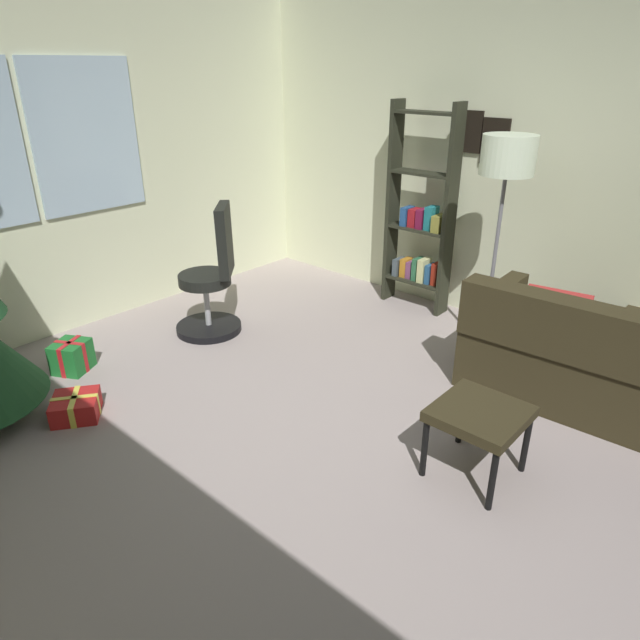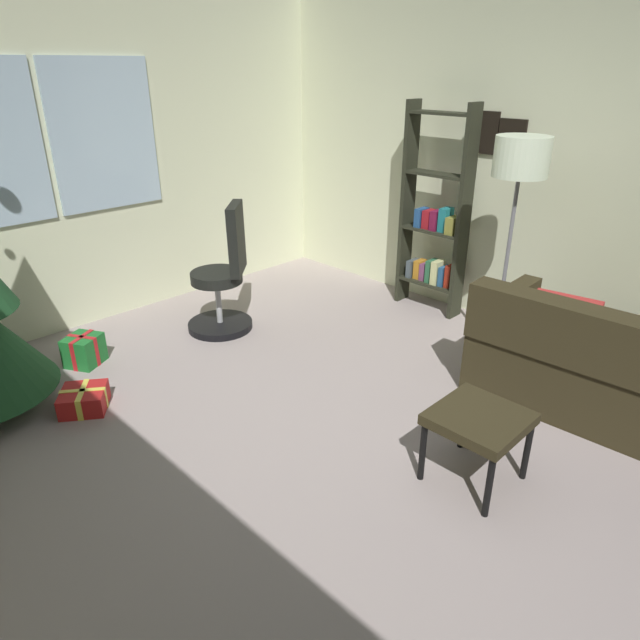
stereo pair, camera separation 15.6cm
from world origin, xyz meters
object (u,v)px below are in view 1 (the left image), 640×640
bookshelf (420,221)px  gift_box_green (72,357)px  footstool (479,418)px  office_chair (213,284)px  gift_box_red (76,407)px  floor_lamp (506,169)px  couch (622,359)px

bookshelf → gift_box_green: bearing=156.2°
footstool → bookshelf: bookshelf is taller
office_chair → gift_box_red: bearing=-166.3°
office_chair → bookshelf: bearing=-30.8°
bookshelf → floor_lamp: (-0.38, -0.92, 0.61)m
couch → gift_box_red: couch is taller
bookshelf → footstool: bearing=-139.3°
gift_box_red → floor_lamp: floor_lamp is taller
footstool → gift_box_green: bearing=108.4°
footstool → bookshelf: bearing=40.7°
couch → gift_box_red: (-2.64, 2.57, -0.22)m
footstool → gift_box_green: (-0.95, 2.84, -0.25)m
couch → office_chair: size_ratio=1.58×
gift_box_green → bookshelf: bookshelf is taller
bookshelf → floor_lamp: bearing=-112.8°
floor_lamp → office_chair: bearing=123.6°
footstool → gift_box_green: size_ratio=1.43×
footstool → office_chair: size_ratio=0.43×
footstool → bookshelf: 2.50m
gift_box_green → gift_box_red: bearing=-114.8°
couch → footstool: (-1.41, 0.35, 0.08)m
couch → floor_lamp: bearing=86.2°
office_chair → bookshelf: size_ratio=0.59×
office_chair → floor_lamp: (1.26, -1.89, 1.00)m
footstool → floor_lamp: 1.95m
gift_box_red → office_chair: size_ratio=0.36×
gift_box_red → bookshelf: (3.09, -0.63, 0.75)m
footstool → floor_lamp: bearing=24.9°
bookshelf → floor_lamp: bookshelf is taller
gift_box_green → bookshelf: bearing=-23.8°
gift_box_red → floor_lamp: size_ratio=0.24×
gift_box_green → office_chair: bearing=-12.5°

